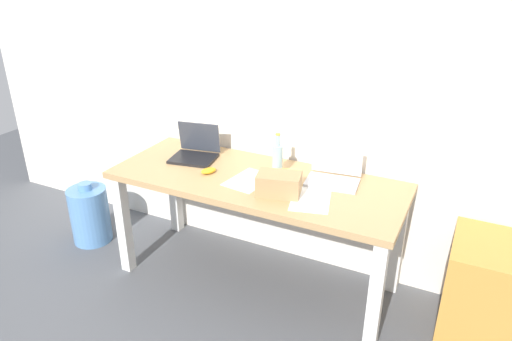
{
  "coord_description": "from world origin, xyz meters",
  "views": [
    {
      "loc": [
        1.14,
        -2.3,
        1.96
      ],
      "look_at": [
        0.0,
        0.0,
        0.79
      ],
      "focal_mm": 33.09,
      "sensor_mm": 36.0,
      "label": 1
    }
  ],
  "objects_px": {
    "computer_mouse": "(209,171)",
    "beer_bottle": "(277,159)",
    "desk": "(256,193)",
    "cardboard_box": "(279,184)",
    "laptop_left": "(195,151)",
    "water_cooler_jug": "(90,215)",
    "laptop_right": "(334,174)",
    "filing_cabinet": "(484,292)"
  },
  "relations": [
    {
      "from": "filing_cabinet",
      "to": "laptop_left",
      "type": "bearing_deg",
      "value": 179.5
    },
    {
      "from": "laptop_right",
      "to": "laptop_left",
      "type": "bearing_deg",
      "value": -176.62
    },
    {
      "from": "desk",
      "to": "filing_cabinet",
      "type": "relative_size",
      "value": 2.99
    },
    {
      "from": "laptop_left",
      "to": "beer_bottle",
      "type": "distance_m",
      "value": 0.6
    },
    {
      "from": "computer_mouse",
      "to": "cardboard_box",
      "type": "height_order",
      "value": "cardboard_box"
    },
    {
      "from": "desk",
      "to": "computer_mouse",
      "type": "bearing_deg",
      "value": -167.05
    },
    {
      "from": "beer_bottle",
      "to": "water_cooler_jug",
      "type": "bearing_deg",
      "value": -171.21
    },
    {
      "from": "desk",
      "to": "beer_bottle",
      "type": "xyz_separation_m",
      "value": [
        0.1,
        0.1,
        0.21
      ]
    },
    {
      "from": "desk",
      "to": "water_cooler_jug",
      "type": "bearing_deg",
      "value": -174.69
    },
    {
      "from": "laptop_left",
      "to": "laptop_right",
      "type": "bearing_deg",
      "value": 3.38
    },
    {
      "from": "laptop_right",
      "to": "water_cooler_jug",
      "type": "bearing_deg",
      "value": -170.79
    },
    {
      "from": "filing_cabinet",
      "to": "desk",
      "type": "bearing_deg",
      "value": -176.15
    },
    {
      "from": "beer_bottle",
      "to": "filing_cabinet",
      "type": "relative_size",
      "value": 0.45
    },
    {
      "from": "desk",
      "to": "computer_mouse",
      "type": "distance_m",
      "value": 0.32
    },
    {
      "from": "computer_mouse",
      "to": "laptop_right",
      "type": "bearing_deg",
      "value": 46.05
    },
    {
      "from": "computer_mouse",
      "to": "water_cooler_jug",
      "type": "relative_size",
      "value": 0.21
    },
    {
      "from": "laptop_left",
      "to": "filing_cabinet",
      "type": "bearing_deg",
      "value": -0.5
    },
    {
      "from": "computer_mouse",
      "to": "cardboard_box",
      "type": "relative_size",
      "value": 0.41
    },
    {
      "from": "laptop_left",
      "to": "cardboard_box",
      "type": "bearing_deg",
      "value": -18.47
    },
    {
      "from": "laptop_left",
      "to": "water_cooler_jug",
      "type": "bearing_deg",
      "value": -164.36
    },
    {
      "from": "desk",
      "to": "laptop_left",
      "type": "relative_size",
      "value": 5.53
    },
    {
      "from": "water_cooler_jug",
      "to": "laptop_right",
      "type": "bearing_deg",
      "value": 9.21
    },
    {
      "from": "filing_cabinet",
      "to": "cardboard_box",
      "type": "bearing_deg",
      "value": -168.99
    },
    {
      "from": "laptop_left",
      "to": "beer_bottle",
      "type": "bearing_deg",
      "value": -0.97
    },
    {
      "from": "laptop_left",
      "to": "filing_cabinet",
      "type": "xyz_separation_m",
      "value": [
        1.84,
        -0.02,
        -0.49
      ]
    },
    {
      "from": "laptop_left",
      "to": "cardboard_box",
      "type": "relative_size",
      "value": 1.34
    },
    {
      "from": "beer_bottle",
      "to": "water_cooler_jug",
      "type": "distance_m",
      "value": 1.56
    },
    {
      "from": "beer_bottle",
      "to": "desk",
      "type": "bearing_deg",
      "value": -135.21
    },
    {
      "from": "computer_mouse",
      "to": "beer_bottle",
      "type": "bearing_deg",
      "value": 51.31
    },
    {
      "from": "desk",
      "to": "beer_bottle",
      "type": "distance_m",
      "value": 0.25
    },
    {
      "from": "beer_bottle",
      "to": "computer_mouse",
      "type": "bearing_deg",
      "value": -157.25
    },
    {
      "from": "desk",
      "to": "cardboard_box",
      "type": "height_order",
      "value": "cardboard_box"
    },
    {
      "from": "cardboard_box",
      "to": "water_cooler_jug",
      "type": "relative_size",
      "value": 0.51
    },
    {
      "from": "beer_bottle",
      "to": "cardboard_box",
      "type": "xyz_separation_m",
      "value": [
        0.11,
        -0.23,
        -0.04
      ]
    },
    {
      "from": "laptop_left",
      "to": "water_cooler_jug",
      "type": "height_order",
      "value": "laptop_left"
    },
    {
      "from": "desk",
      "to": "filing_cabinet",
      "type": "bearing_deg",
      "value": 3.85
    },
    {
      "from": "beer_bottle",
      "to": "filing_cabinet",
      "type": "height_order",
      "value": "beer_bottle"
    },
    {
      "from": "laptop_left",
      "to": "computer_mouse",
      "type": "distance_m",
      "value": 0.27
    },
    {
      "from": "laptop_left",
      "to": "water_cooler_jug",
      "type": "xyz_separation_m",
      "value": [
        -0.82,
        -0.23,
        -0.57
      ]
    },
    {
      "from": "desk",
      "to": "filing_cabinet",
      "type": "xyz_separation_m",
      "value": [
        1.34,
        0.09,
        -0.34
      ]
    },
    {
      "from": "filing_cabinet",
      "to": "computer_mouse",
      "type": "bearing_deg",
      "value": -174.48
    },
    {
      "from": "laptop_right",
      "to": "computer_mouse",
      "type": "relative_size",
      "value": 3.25
    }
  ]
}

